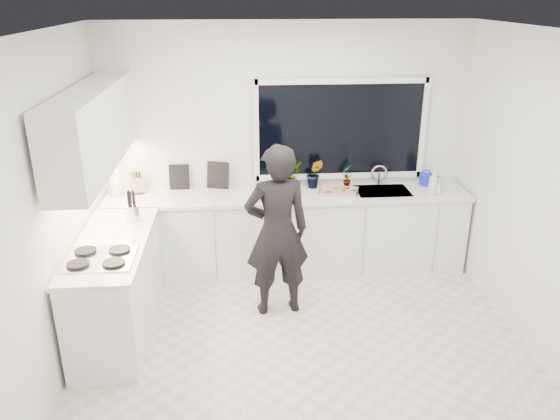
{
  "coord_description": "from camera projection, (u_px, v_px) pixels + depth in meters",
  "views": [
    {
      "loc": [
        -0.53,
        -4.1,
        2.97
      ],
      "look_at": [
        -0.17,
        0.4,
        1.15
      ],
      "focal_mm": 35.0,
      "sensor_mm": 36.0,
      "label": 1
    }
  ],
  "objects": [
    {
      "name": "floor",
      "position": [
        302.0,
        344.0,
        4.95
      ],
      "size": [
        4.0,
        3.5,
        0.02
      ],
      "primitive_type": "cube",
      "color": "beige",
      "rests_on": "ground"
    },
    {
      "name": "wall_back",
      "position": [
        286.0,
        147.0,
        6.07
      ],
      "size": [
        4.0,
        0.02,
        2.7
      ],
      "primitive_type": "cube",
      "color": "white",
      "rests_on": "ground"
    },
    {
      "name": "wall_left",
      "position": [
        51.0,
        212.0,
        4.29
      ],
      "size": [
        0.02,
        3.5,
        2.7
      ],
      "primitive_type": "cube",
      "color": "white",
      "rests_on": "ground"
    },
    {
      "name": "wall_right",
      "position": [
        542.0,
        198.0,
        4.58
      ],
      "size": [
        0.02,
        3.5,
        2.7
      ],
      "primitive_type": "cube",
      "color": "white",
      "rests_on": "ground"
    },
    {
      "name": "ceiling",
      "position": [
        308.0,
        29.0,
        3.93
      ],
      "size": [
        4.0,
        3.5,
        0.02
      ],
      "primitive_type": "cube",
      "color": "white",
      "rests_on": "wall_back"
    },
    {
      "name": "window",
      "position": [
        340.0,
        130.0,
        6.0
      ],
      "size": [
        1.8,
        0.02,
        1.0
      ],
      "primitive_type": "cube",
      "color": "black",
      "rests_on": "wall_back"
    },
    {
      "name": "base_cabinets_back",
      "position": [
        288.0,
        233.0,
        6.12
      ],
      "size": [
        3.92,
        0.58,
        0.88
      ],
      "primitive_type": "cube",
      "color": "white",
      "rests_on": "floor"
    },
    {
      "name": "base_cabinets_left",
      "position": [
        117.0,
        289.0,
        4.98
      ],
      "size": [
        0.58,
        1.6,
        0.88
      ],
      "primitive_type": "cube",
      "color": "white",
      "rests_on": "floor"
    },
    {
      "name": "countertop_back",
      "position": [
        288.0,
        195.0,
        5.94
      ],
      "size": [
        3.94,
        0.62,
        0.04
      ],
      "primitive_type": "cube",
      "color": "silver",
      "rests_on": "base_cabinets_back"
    },
    {
      "name": "countertop_left",
      "position": [
        111.0,
        243.0,
        4.81
      ],
      "size": [
        0.62,
        1.6,
        0.04
      ],
      "primitive_type": "cube",
      "color": "silver",
      "rests_on": "base_cabinets_left"
    },
    {
      "name": "upper_cabinets",
      "position": [
        93.0,
        129.0,
        4.77
      ],
      "size": [
        0.34,
        2.1,
        0.7
      ],
      "primitive_type": "cube",
      "color": "white",
      "rests_on": "wall_left"
    },
    {
      "name": "sink",
      "position": [
        382.0,
        195.0,
        6.03
      ],
      "size": [
        0.58,
        0.42,
        0.14
      ],
      "primitive_type": "cube",
      "color": "silver",
      "rests_on": "countertop_back"
    },
    {
      "name": "faucet",
      "position": [
        379.0,
        176.0,
        6.16
      ],
      "size": [
        0.03,
        0.03,
        0.22
      ],
      "primitive_type": "cylinder",
      "color": "silver",
      "rests_on": "countertop_back"
    },
    {
      "name": "stovetop",
      "position": [
        99.0,
        258.0,
        4.47
      ],
      "size": [
        0.56,
        0.48,
        0.03
      ],
      "primitive_type": "cube",
      "color": "black",
      "rests_on": "countertop_left"
    },
    {
      "name": "person",
      "position": [
        277.0,
        232.0,
        5.16
      ],
      "size": [
        0.67,
        0.49,
        1.71
      ],
      "primitive_type": "imported",
      "rotation": [
        0.0,
        0.0,
        3.28
      ],
      "color": "black",
      "rests_on": "floor"
    },
    {
      "name": "pizza_tray",
      "position": [
        339.0,
        192.0,
        5.95
      ],
      "size": [
        0.49,
        0.41,
        0.03
      ],
      "primitive_type": "cube",
      "rotation": [
        0.0,
        0.0,
        -0.28
      ],
      "color": "silver",
      "rests_on": "countertop_back"
    },
    {
      "name": "pizza",
      "position": [
        339.0,
        190.0,
        5.94
      ],
      "size": [
        0.44,
        0.37,
        0.01
      ],
      "primitive_type": "cube",
      "rotation": [
        0.0,
        0.0,
        -0.28
      ],
      "color": "red",
      "rests_on": "pizza_tray"
    },
    {
      "name": "watering_can",
      "position": [
        425.0,
        179.0,
        6.18
      ],
      "size": [
        0.18,
        0.18,
        0.13
      ],
      "primitive_type": "cylinder",
      "rotation": [
        0.0,
        0.0,
        0.34
      ],
      "color": "#1623D5",
      "rests_on": "countertop_back"
    },
    {
      "name": "paper_towel_roll",
      "position": [
        116.0,
        183.0,
        5.85
      ],
      "size": [
        0.13,
        0.13,
        0.26
      ],
      "primitive_type": "cylinder",
      "rotation": [
        0.0,
        0.0,
        -0.26
      ],
      "color": "white",
      "rests_on": "countertop_back"
    },
    {
      "name": "knife_block",
      "position": [
        137.0,
        183.0,
        5.91
      ],
      "size": [
        0.15,
        0.13,
        0.22
      ],
      "primitive_type": "cube",
      "rotation": [
        0.0,
        0.0,
        0.26
      ],
      "color": "olive",
      "rests_on": "countertop_back"
    },
    {
      "name": "utensil_crock",
      "position": [
        133.0,
        213.0,
        5.19
      ],
      "size": [
        0.14,
        0.14,
        0.16
      ],
      "primitive_type": "cylinder",
      "rotation": [
        0.0,
        0.0,
        -0.06
      ],
      "color": "#ADADB1",
      "rests_on": "countertop_left"
    },
    {
      "name": "picture_frame_large",
      "position": [
        179.0,
        177.0,
        6.02
      ],
      "size": [
        0.22,
        0.02,
        0.28
      ],
      "primitive_type": "cube",
      "rotation": [
        0.0,
        0.0,
        -0.01
      ],
      "color": "black",
      "rests_on": "countertop_back"
    },
    {
      "name": "picture_frame_small",
      "position": [
        218.0,
        175.0,
        6.05
      ],
      "size": [
        0.24,
        0.1,
        0.3
      ],
      "primitive_type": "cube",
      "rotation": [
        0.0,
        0.0,
        -0.31
      ],
      "color": "black",
      "rests_on": "countertop_back"
    },
    {
      "name": "herb_plants",
      "position": [
        302.0,
        175.0,
        6.04
      ],
      "size": [
        0.91,
        0.36,
        0.33
      ],
      "color": "#26662D",
      "rests_on": "countertop_back"
    },
    {
      "name": "soap_bottles",
      "position": [
        435.0,
        184.0,
        5.87
      ],
      "size": [
        0.18,
        0.14,
        0.27
      ],
      "color": "#D8BF66",
      "rests_on": "countertop_back"
    }
  ]
}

